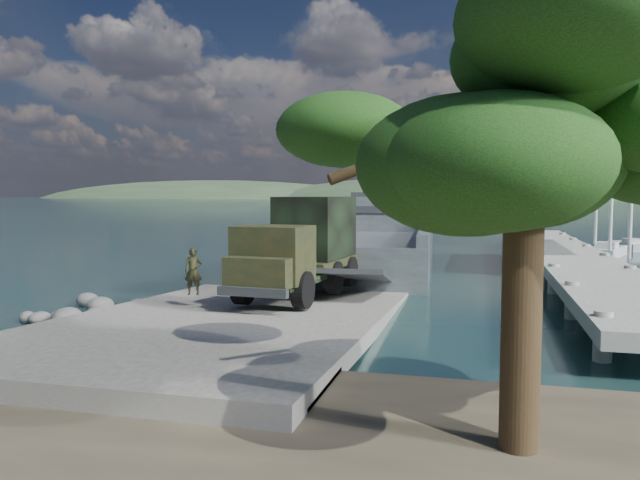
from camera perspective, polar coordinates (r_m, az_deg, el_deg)
The scene contains 11 objects.
ground at distance 22.18m, azimuth -7.39°, elevation -7.69°, with size 1400.00×1400.00×0.00m, color #1A4040.
boat_ramp at distance 21.22m, azimuth -8.41°, elevation -7.55°, with size 10.00×18.00×0.50m, color slate.
shoreline_rocks at distance 25.52m, azimuth -20.07°, elevation -6.33°, with size 3.20×5.60×0.90m, color #4C4C4A, non-canonical shape.
distant_headlands at distance 581.65m, azimuth 18.67°, elevation 3.57°, with size 1000.00×240.00×48.00m, color #375233, non-canonical shape.
pier at distance 39.31m, azimuth 21.58°, elevation -0.39°, with size 6.40×44.00×6.10m.
landing_craft at distance 42.27m, azimuth 4.47°, elevation -0.90°, with size 10.18×33.01×9.68m.
military_truck at distance 25.26m, azimuth -1.59°, elevation -0.54°, with size 3.44×8.72×3.94m.
soldier at distance 23.23m, azimuth -11.49°, elevation -3.77°, with size 0.63×0.42×1.73m, color black.
sailboat_near at distance 50.07m, azimuth 24.90°, elevation -0.99°, with size 3.37×5.52×6.48m.
sailboat_far at distance 56.85m, azimuth 26.37°, elevation -0.50°, with size 2.40×4.87×5.70m.
overhang_tree at distance 10.99m, azimuth 15.34°, elevation 11.07°, with size 8.11×7.47×7.37m.
Camera 1 is at (8.13, -20.12, 4.57)m, focal length 35.00 mm.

